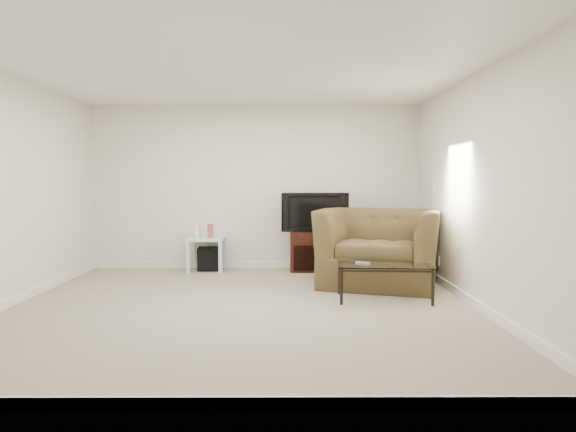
{
  "coord_description": "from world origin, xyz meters",
  "views": [
    {
      "loc": [
        0.47,
        -5.41,
        1.36
      ],
      "look_at": [
        0.5,
        1.2,
        0.9
      ],
      "focal_mm": 32.0,
      "sensor_mm": 36.0,
      "label": 1
    }
  ],
  "objects_px": {
    "television": "(314,212)",
    "coffee_table": "(384,282)",
    "tv_stand": "(314,251)",
    "subwoofer": "(209,258)",
    "side_table": "(207,254)",
    "recliner": "(379,234)"
  },
  "relations": [
    {
      "from": "tv_stand",
      "to": "recliner",
      "type": "height_order",
      "value": "recliner"
    },
    {
      "from": "television",
      "to": "coffee_table",
      "type": "height_order",
      "value": "television"
    },
    {
      "from": "side_table",
      "to": "subwoofer",
      "type": "height_order",
      "value": "side_table"
    },
    {
      "from": "recliner",
      "to": "side_table",
      "type": "bearing_deg",
      "value": 173.48
    },
    {
      "from": "subwoofer",
      "to": "recliner",
      "type": "distance_m",
      "value": 2.66
    },
    {
      "from": "tv_stand",
      "to": "television",
      "type": "xyz_separation_m",
      "value": [
        -0.0,
        -0.03,
        0.59
      ]
    },
    {
      "from": "tv_stand",
      "to": "subwoofer",
      "type": "height_order",
      "value": "tv_stand"
    },
    {
      "from": "tv_stand",
      "to": "subwoofer",
      "type": "xyz_separation_m",
      "value": [
        -1.59,
        0.02,
        -0.12
      ]
    },
    {
      "from": "side_table",
      "to": "coffee_table",
      "type": "bearing_deg",
      "value": -39.74
    },
    {
      "from": "television",
      "to": "side_table",
      "type": "distance_m",
      "value": 1.75
    },
    {
      "from": "television",
      "to": "subwoofer",
      "type": "xyz_separation_m",
      "value": [
        -1.59,
        0.05,
        -0.71
      ]
    },
    {
      "from": "side_table",
      "to": "tv_stand",
      "type": "bearing_deg",
      "value": 0.0
    },
    {
      "from": "television",
      "to": "recliner",
      "type": "height_order",
      "value": "recliner"
    },
    {
      "from": "side_table",
      "to": "recliner",
      "type": "distance_m",
      "value": 2.67
    },
    {
      "from": "television",
      "to": "recliner",
      "type": "bearing_deg",
      "value": -54.82
    },
    {
      "from": "subwoofer",
      "to": "recliner",
      "type": "bearing_deg",
      "value": -24.23
    },
    {
      "from": "tv_stand",
      "to": "television",
      "type": "distance_m",
      "value": 0.59
    },
    {
      "from": "recliner",
      "to": "coffee_table",
      "type": "relative_size",
      "value": 1.43
    },
    {
      "from": "tv_stand",
      "to": "coffee_table",
      "type": "xyz_separation_m",
      "value": [
        0.69,
        -1.92,
        -0.09
      ]
    },
    {
      "from": "subwoofer",
      "to": "recliner",
      "type": "relative_size",
      "value": 0.22
    },
    {
      "from": "tv_stand",
      "to": "recliner",
      "type": "relative_size",
      "value": 0.48
    },
    {
      "from": "television",
      "to": "side_table",
      "type": "height_order",
      "value": "television"
    }
  ]
}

